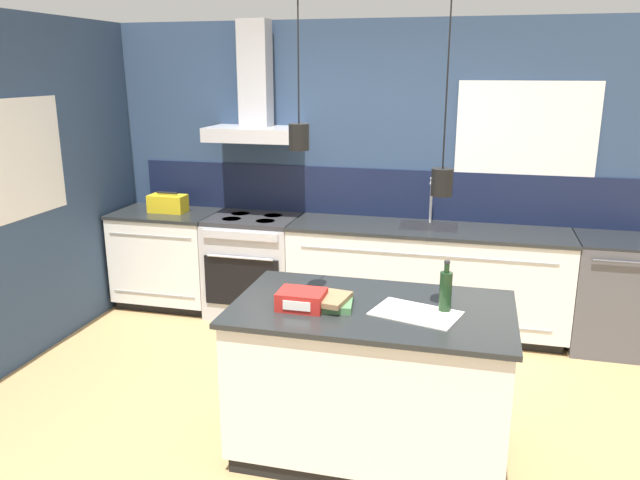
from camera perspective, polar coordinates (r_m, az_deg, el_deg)
ground_plane at (r=4.16m, az=-0.11°, el=-16.40°), size 16.00×16.00×0.00m
wall_back at (r=5.57m, az=4.34°, el=6.71°), size 5.60×2.34×2.60m
wall_left at (r=5.36m, az=-24.21°, el=4.51°), size 0.08×3.80×2.60m
counter_run_left at (r=6.08m, az=-13.67°, el=-1.60°), size 0.94×0.64×0.91m
counter_run_sink at (r=5.42m, az=9.65°, el=-3.47°), size 2.34×0.64×1.31m
oven_range at (r=5.73m, az=-6.07°, el=-2.33°), size 0.79×0.66×0.91m
dishwasher at (r=5.52m, az=25.12°, el=-4.48°), size 0.62×0.65×0.91m
kitchen_island at (r=3.71m, az=4.65°, el=-12.54°), size 1.56×0.92×0.91m
bottle_on_island at (r=3.46m, az=11.41°, el=-4.56°), size 0.07×0.07×0.29m
book_stack at (r=3.49m, az=1.07°, el=-5.63°), size 0.26×0.30×0.07m
red_supply_box at (r=3.46m, az=-1.70°, el=-5.47°), size 0.26×0.20×0.10m
paper_pile at (r=3.44m, az=8.75°, el=-6.62°), size 0.52×0.41×0.01m
yellow_toolbox at (r=5.93m, az=-13.74°, el=3.27°), size 0.34×0.18×0.19m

